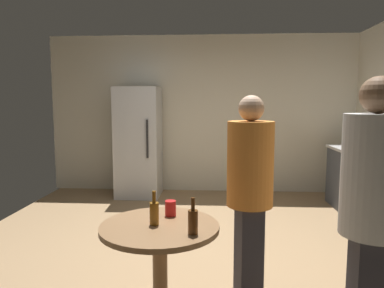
# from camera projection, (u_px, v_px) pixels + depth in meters

# --- Properties ---
(ground_plane) EXTENTS (5.20, 5.20, 0.10)m
(ground_plane) POSITION_uv_depth(u_px,v_px,m) (194.00, 256.00, 3.70)
(ground_plane) COLOR #9E7C56
(wall_back) EXTENTS (5.32, 0.06, 2.70)m
(wall_back) POSITION_uv_depth(u_px,v_px,m) (202.00, 114.00, 6.14)
(wall_back) COLOR silver
(wall_back) RESTS_ON ground_plane
(refrigerator) EXTENTS (0.70, 0.68, 1.80)m
(refrigerator) POSITION_uv_depth(u_px,v_px,m) (139.00, 142.00, 5.83)
(refrigerator) COLOR silver
(refrigerator) RESTS_ON ground_plane
(kitchen_counter) EXTENTS (0.64, 2.21, 0.90)m
(kitchen_counter) POSITION_uv_depth(u_px,v_px,m) (377.00, 190.00, 4.47)
(kitchen_counter) COLOR #4C515B
(kitchen_counter) RESTS_ON ground_plane
(wine_bottle_on_counter) EXTENTS (0.08, 0.08, 0.31)m
(wine_bottle_on_counter) POSITION_uv_depth(u_px,v_px,m) (356.00, 139.00, 5.18)
(wine_bottle_on_counter) COLOR #3F141E
(wine_bottle_on_counter) RESTS_ON kitchen_counter
(foreground_table) EXTENTS (0.80, 0.80, 0.73)m
(foreground_table) POSITION_uv_depth(u_px,v_px,m) (160.00, 240.00, 2.37)
(foreground_table) COLOR olive
(foreground_table) RESTS_ON ground_plane
(beer_bottle_amber) EXTENTS (0.06, 0.06, 0.23)m
(beer_bottle_amber) POSITION_uv_depth(u_px,v_px,m) (154.00, 212.00, 2.34)
(beer_bottle_amber) COLOR #8C5919
(beer_bottle_amber) RESTS_ON foreground_table
(beer_bottle_brown) EXTENTS (0.06, 0.06, 0.23)m
(beer_bottle_brown) POSITION_uv_depth(u_px,v_px,m) (193.00, 221.00, 2.18)
(beer_bottle_brown) COLOR #593314
(beer_bottle_brown) RESTS_ON foreground_table
(plastic_cup_red) EXTENTS (0.08, 0.08, 0.11)m
(plastic_cup_red) POSITION_uv_depth(u_px,v_px,m) (171.00, 208.00, 2.53)
(plastic_cup_red) COLOR red
(plastic_cup_red) RESTS_ON foreground_table
(person_in_white_shirt) EXTENTS (0.37, 0.37, 1.68)m
(person_in_white_shirt) POSITION_uv_depth(u_px,v_px,m) (372.00, 207.00, 1.90)
(person_in_white_shirt) COLOR #2D2D38
(person_in_white_shirt) RESTS_ON ground_plane
(person_in_orange_shirt) EXTENTS (0.40, 0.40, 1.60)m
(person_in_orange_shirt) POSITION_uv_depth(u_px,v_px,m) (250.00, 186.00, 2.60)
(person_in_orange_shirt) COLOR #2D2D38
(person_in_orange_shirt) RESTS_ON ground_plane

